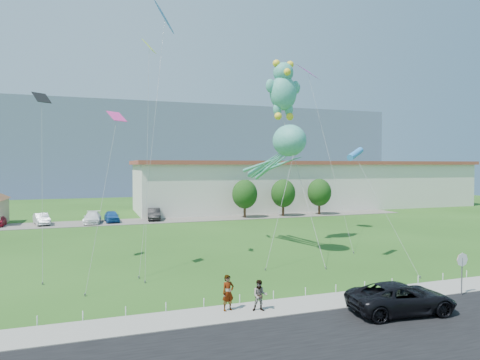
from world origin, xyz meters
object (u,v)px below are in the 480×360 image
object	(u,v)px
pedestrian_right	(260,295)
parked_car_blue	(112,216)
stop_sign	(462,264)
suv	(401,298)
parked_car_silver	(42,219)
teddy_bear_kite	(283,89)
pedestrian_left	(228,293)
octopus_kite	(281,152)
parked_car_white	(92,218)
parked_car_black	(154,214)
warehouse	(311,184)

from	to	relation	value
pedestrian_right	parked_car_blue	size ratio (longest dim) A/B	0.37
stop_sign	suv	bearing A→B (deg)	-166.33
parked_car_silver	teddy_bear_kite	bearing A→B (deg)	-58.65
parked_car_blue	pedestrian_left	bearing A→B (deg)	-86.90
suv	pedestrian_left	world-z (taller)	pedestrian_left
parked_car_silver	octopus_kite	bearing A→B (deg)	-64.04
suv	teddy_bear_kite	distance (m)	23.34
suv	parked_car_white	size ratio (longest dim) A/B	1.11
parked_car_blue	parked_car_black	bearing A→B (deg)	0.92
stop_sign	parked_car_blue	xyz separation A→B (m)	(-17.59, 39.61, -1.08)
warehouse	pedestrian_right	size ratio (longest dim) A/B	38.61
stop_sign	parked_car_white	world-z (taller)	stop_sign
parked_car_white	stop_sign	bearing A→B (deg)	-57.76
parked_car_silver	parked_car_blue	size ratio (longest dim) A/B	1.00
stop_sign	octopus_kite	distance (m)	16.73
parked_car_white	octopus_kite	bearing A→B (deg)	-52.93
stop_sign	suv	distance (m)	5.58
parked_car_white	parked_car_black	bearing A→B (deg)	11.03
stop_sign	teddy_bear_kite	world-z (taller)	teddy_bear_kite
parked_car_white	teddy_bear_kite	xyz separation A→B (m)	(16.81, -21.75, 13.82)
pedestrian_left	suv	bearing A→B (deg)	-33.42
parked_car_black	octopus_kite	world-z (taller)	octopus_kite
warehouse	parked_car_white	xyz separation A→B (m)	(-36.51, -9.02, -3.36)
teddy_bear_kite	parked_car_black	bearing A→B (deg)	111.40
octopus_kite	pedestrian_right	bearing A→B (deg)	-118.67
pedestrian_right	parked_car_white	world-z (taller)	pedestrian_right
stop_sign	teddy_bear_kite	bearing A→B (deg)	100.40
warehouse	teddy_bear_kite	world-z (taller)	teddy_bear_kite
warehouse	suv	distance (m)	54.20
parked_car_white	teddy_bear_kite	world-z (taller)	teddy_bear_kite
suv	octopus_kite	bearing A→B (deg)	3.73
warehouse	teddy_bear_kite	xyz separation A→B (m)	(-19.70, -30.78, 10.47)
stop_sign	teddy_bear_kite	distance (m)	21.81
suv	parked_car_silver	size ratio (longest dim) A/B	1.27
parked_car_white	parked_car_blue	bearing A→B (deg)	15.27
suv	octopus_kite	size ratio (longest dim) A/B	0.48
parked_car_white	parked_car_black	size ratio (longest dim) A/B	1.03
pedestrian_left	teddy_bear_kite	xyz separation A→B (m)	(10.32, 15.63, 13.58)
warehouse	parked_car_blue	xyz separation A→B (m)	(-34.09, -8.59, -3.34)
warehouse	pedestrian_right	bearing A→B (deg)	-121.23
parked_car_silver	teddy_bear_kite	xyz separation A→B (m)	(22.82, -22.31, 13.82)
parked_car_silver	parked_car_blue	bearing A→B (deg)	-15.17
parked_car_black	teddy_bear_kite	xyz separation A→B (m)	(8.84, -22.57, 13.75)
stop_sign	pedestrian_left	world-z (taller)	stop_sign
parked_car_black	pedestrian_left	bearing A→B (deg)	-85.88
pedestrian_left	teddy_bear_kite	distance (m)	23.13
suv	parked_car_white	xyz separation A→B (m)	(-14.69, 40.48, -0.05)
suv	pedestrian_right	xyz separation A→B (m)	(-6.68, 2.50, 0.07)
parked_car_silver	octopus_kite	xyz separation A→B (m)	(21.32, -25.18, 7.88)
pedestrian_right	octopus_kite	bearing A→B (deg)	80.28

